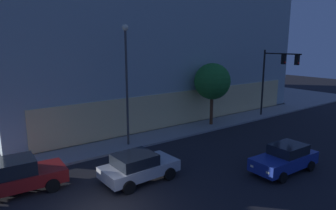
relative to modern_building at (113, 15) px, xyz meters
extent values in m
cube|color=#4C4C51|center=(0.00, 0.04, -10.61)|extent=(30.60, 29.04, 0.15)
cube|color=#FBDB91|center=(0.00, -14.08, -9.05)|extent=(27.18, 0.60, 2.97)
cube|color=#9CAFB2|center=(0.00, 0.04, -1.18)|extent=(30.20, 28.64, 18.71)
cylinder|color=black|center=(8.09, -16.28, -7.28)|extent=(0.18, 0.18, 6.51)
cylinder|color=black|center=(7.98, -18.26, -4.35)|extent=(0.35, 3.97, 0.12)
cube|color=black|center=(7.97, -18.45, -4.85)|extent=(0.34, 0.34, 0.90)
sphere|color=red|center=(7.96, -18.63, -5.13)|extent=(0.18, 0.18, 0.18)
cube|color=black|center=(7.89, -19.84, -4.85)|extent=(0.34, 0.34, 0.90)
sphere|color=red|center=(7.88, -20.02, -5.13)|extent=(0.18, 0.18, 0.18)
cylinder|color=#3F3F3F|center=(-7.33, -16.34, -6.52)|extent=(0.16, 0.16, 8.02)
sphere|color=#F9EFC6|center=(-7.33, -16.34, -2.36)|extent=(0.44, 0.44, 0.44)
cylinder|color=#58331E|center=(1.37, -15.92, -9.23)|extent=(0.29, 0.29, 2.60)
sphere|color=#227029|center=(1.37, -15.92, -6.66)|extent=(3.19, 3.19, 3.19)
cube|color=maroon|center=(-15.03, -19.07, -10.01)|extent=(4.47, 2.17, 0.67)
cube|color=black|center=(-15.35, -19.06, -9.31)|extent=(2.29, 1.87, 0.72)
cube|color=#F9F4CC|center=(-12.86, -18.59, -10.01)|extent=(0.13, 0.21, 0.12)
cube|color=#F9F4CC|center=(-12.92, -19.77, -10.01)|extent=(0.13, 0.21, 0.12)
cylinder|color=black|center=(-13.62, -18.16, -10.34)|extent=(0.70, 0.27, 0.69)
cylinder|color=black|center=(-13.72, -20.12, -10.34)|extent=(0.70, 0.27, 0.69)
cube|color=#B7BABF|center=(-9.50, -21.52, -10.04)|extent=(4.18, 2.09, 0.60)
cube|color=black|center=(-9.81, -21.53, -9.45)|extent=(2.13, 1.84, 0.59)
cube|color=#F9F4CC|center=(-7.50, -20.87, -10.04)|extent=(0.13, 0.20, 0.12)
cube|color=#F9F4CC|center=(-7.47, -22.06, -10.04)|extent=(0.13, 0.20, 0.12)
cylinder|color=black|center=(-8.25, -20.49, -10.34)|extent=(0.69, 0.26, 0.69)
cylinder|color=black|center=(-8.20, -22.48, -10.34)|extent=(0.69, 0.26, 0.69)
cylinder|color=black|center=(-10.81, -20.56, -10.34)|extent=(0.69, 0.26, 0.69)
cylinder|color=black|center=(-10.76, -22.54, -10.34)|extent=(0.69, 0.26, 0.69)
cube|color=navy|center=(-2.23, -25.53, -10.03)|extent=(4.37, 1.86, 0.71)
cube|color=black|center=(-1.91, -25.54, -9.39)|extent=(2.03, 1.61, 0.56)
cube|color=#F9F4CC|center=(-4.35, -25.98, -10.03)|extent=(0.13, 0.20, 0.12)
cube|color=#F9F4CC|center=(-4.32, -24.95, -10.03)|extent=(0.13, 0.20, 0.12)
cylinder|color=black|center=(-3.60, -26.35, -10.38)|extent=(0.61, 0.26, 0.61)
cylinder|color=black|center=(-3.54, -24.63, -10.38)|extent=(0.61, 0.26, 0.61)
cylinder|color=black|center=(-0.92, -26.43, -10.38)|extent=(0.61, 0.26, 0.61)
cylinder|color=black|center=(-0.87, -24.71, -10.38)|extent=(0.61, 0.26, 0.61)
camera|label=1|loc=(-17.35, -34.71, -3.37)|focal=32.22mm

